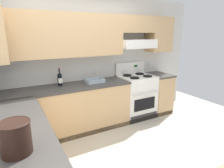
# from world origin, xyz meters

# --- Properties ---
(ground_plane) EXTENTS (7.04, 7.04, 0.00)m
(ground_plane) POSITION_xyz_m (0.00, 0.00, 0.00)
(ground_plane) COLOR #B2AA99
(wall_back) EXTENTS (4.68, 0.57, 2.55)m
(wall_back) POSITION_xyz_m (0.39, 1.53, 1.48)
(wall_back) COLOR silver
(wall_back) RESTS_ON ground_plane
(counter_back_run) EXTENTS (3.60, 0.65, 0.91)m
(counter_back_run) POSITION_xyz_m (0.01, 1.24, 0.45)
(counter_back_run) COLOR tan
(counter_back_run) RESTS_ON ground_plane
(counter_left_run) EXTENTS (0.63, 1.91, 0.91)m
(counter_left_run) POSITION_xyz_m (-1.24, -0.00, 0.45)
(counter_left_run) COLOR tan
(counter_left_run) RESTS_ON ground_plane
(stove) EXTENTS (0.76, 0.62, 1.20)m
(stove) POSITION_xyz_m (1.20, 1.25, 0.48)
(stove) COLOR white
(stove) RESTS_ON ground_plane
(wine_bottle) EXTENTS (0.08, 0.08, 0.32)m
(wine_bottle) POSITION_xyz_m (-0.44, 1.36, 1.04)
(wine_bottle) COLOR black
(wine_bottle) RESTS_ON counter_back_run
(bowl) EXTENTS (0.34, 0.25, 0.08)m
(bowl) POSITION_xyz_m (0.20, 1.27, 0.94)
(bowl) COLOR #9EADB7
(bowl) RESTS_ON counter_back_run
(bucket) EXTENTS (0.25, 0.25, 0.27)m
(bucket) POSITION_xyz_m (-1.26, -0.51, 1.05)
(bucket) COLOR black
(bucket) RESTS_ON counter_left_run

